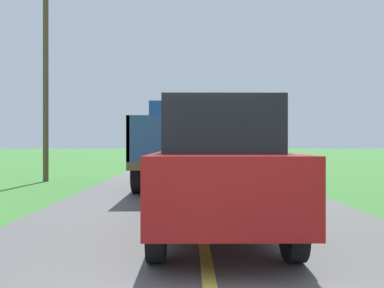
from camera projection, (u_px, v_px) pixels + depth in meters
name	position (u px, v px, depth m)	size (l,w,h in m)	color
banana_truck_near	(179.00, 142.00, 12.31)	(2.38, 5.82, 2.80)	#2D2D30
banana_truck_far	(191.00, 143.00, 28.36)	(2.38, 5.81, 2.80)	#2D2D30
utility_pole_roadside	(46.00, 66.00, 13.70)	(2.57, 0.20, 7.85)	brown
roadside_tree_mid_right	(261.00, 112.00, 29.47)	(3.21, 3.21, 5.39)	#4C3823
following_car	(217.00, 167.00, 5.36)	(1.74, 4.10, 1.92)	maroon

